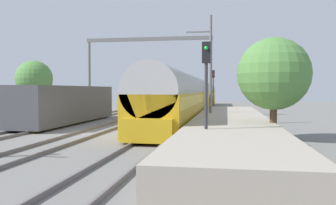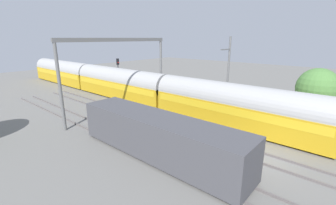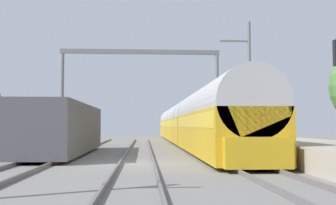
{
  "view_description": "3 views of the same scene",
  "coord_description": "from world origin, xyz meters",
  "px_view_note": "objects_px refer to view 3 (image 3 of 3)",
  "views": [
    {
      "loc": [
        7.86,
        -19.43,
        2.57
      ],
      "look_at": [
        4.27,
        1.77,
        1.79
      ],
      "focal_mm": 37.29,
      "sensor_mm": 36.0,
      "label": 1
    },
    {
      "loc": [
        -14.65,
        -4.27,
        7.85
      ],
      "look_at": [
        1.71,
        9.87,
        1.77
      ],
      "focal_mm": 24.61,
      "sensor_mm": 36.0,
      "label": 2
    },
    {
      "loc": [
        0.3,
        -18.09,
        1.65
      ],
      "look_at": [
        2.13,
        13.17,
        3.44
      ],
      "focal_mm": 43.72,
      "sensor_mm": 36.0,
      "label": 3
    }
  ],
  "objects_px": {
    "passenger_train": "(186,122)",
    "freight_car": "(64,129)",
    "person_crossing": "(212,134)",
    "catenary_gantry": "(140,76)",
    "railway_signal_far": "(202,111)"
  },
  "relations": [
    {
      "from": "passenger_train",
      "to": "freight_car",
      "type": "relative_size",
      "value": 3.78
    },
    {
      "from": "passenger_train",
      "to": "freight_car",
      "type": "height_order",
      "value": "passenger_train"
    },
    {
      "from": "freight_car",
      "to": "person_crossing",
      "type": "xyz_separation_m",
      "value": [
        9.81,
        7.87,
        -0.44
      ]
    },
    {
      "from": "catenary_gantry",
      "to": "person_crossing",
      "type": "bearing_deg",
      "value": -15.27
    },
    {
      "from": "person_crossing",
      "to": "catenary_gantry",
      "type": "bearing_deg",
      "value": 94.25
    },
    {
      "from": "person_crossing",
      "to": "railway_signal_far",
      "type": "distance_m",
      "value": 10.23
    },
    {
      "from": "railway_signal_far",
      "to": "catenary_gantry",
      "type": "distance_m",
      "value": 10.78
    },
    {
      "from": "passenger_train",
      "to": "person_crossing",
      "type": "bearing_deg",
      "value": -79.81
    },
    {
      "from": "person_crossing",
      "to": "railway_signal_far",
      "type": "relative_size",
      "value": 0.35
    },
    {
      "from": "freight_car",
      "to": "catenary_gantry",
      "type": "height_order",
      "value": "catenary_gantry"
    },
    {
      "from": "passenger_train",
      "to": "railway_signal_far",
      "type": "distance_m",
      "value": 3.68
    },
    {
      "from": "freight_car",
      "to": "railway_signal_far",
      "type": "distance_m",
      "value": 20.76
    },
    {
      "from": "freight_car",
      "to": "railway_signal_far",
      "type": "bearing_deg",
      "value": 59.65
    },
    {
      "from": "person_crossing",
      "to": "catenary_gantry",
      "type": "relative_size",
      "value": 0.13
    },
    {
      "from": "passenger_train",
      "to": "catenary_gantry",
      "type": "relative_size",
      "value": 3.8
    }
  ]
}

